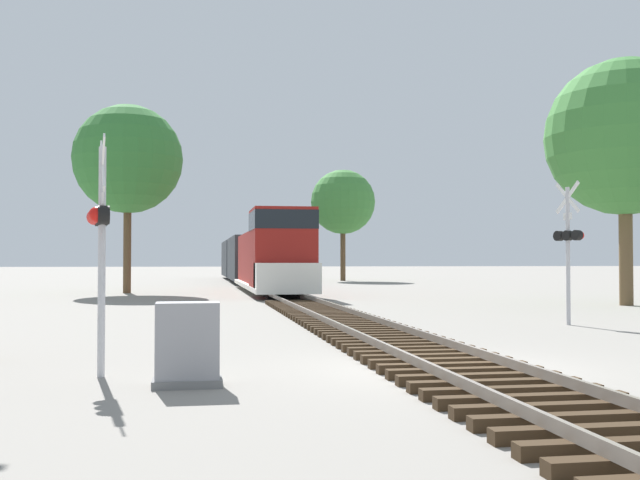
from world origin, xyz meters
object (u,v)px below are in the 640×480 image
Objects in this scene: freight_train at (252,259)px; tree_deep_background at (343,202)px; crossing_signal_near at (100,228)px; crossing_signal_far at (569,240)px; tree_mid_background at (128,159)px; relay_cabinet at (188,345)px; tree_far_right at (625,137)px.

tree_deep_background reaches higher than freight_train.
crossing_signal_near is at bearing -97.50° from freight_train.
crossing_signal_far is 28.15m from tree_mid_background.
crossing_signal_far is at bearing -79.88° from freight_train.
freight_train is 11.20× the size of crossing_signal_far.
tree_mid_background reaches higher than tree_deep_background.
freight_train is at bearing -7.72° from crossing_signal_far.
freight_train is 45.42m from relay_cabinet.
tree_mid_background reaches higher than crossing_signal_near.
freight_train is at bearing 84.45° from relay_cabinet.
freight_train is at bearing 162.32° from crossing_signal_near.
tree_mid_background is (-8.07, -12.75, 5.69)m from freight_train.
crossing_signal_near is 0.36× the size of tree_mid_background.
tree_far_right is 0.96× the size of tree_mid_background.
crossing_signal_near is 3.10× the size of relay_cabinet.
tree_far_right is (19.22, 16.02, 4.60)m from crossing_signal_near.
relay_cabinet is at bearing -83.52° from tree_mid_background.
relay_cabinet is 33.40m from tree_mid_background.
tree_far_right is 26.38m from tree_mid_background.
tree_mid_background is at bearing -126.99° from tree_deep_background.
tree_deep_background reaches higher than crossing_signal_near.
tree_deep_background is (9.00, 9.92, 5.20)m from freight_train.
freight_train is 4.64× the size of tree_deep_background.
tree_deep_background is (17.07, 22.67, -0.50)m from tree_mid_background.
tree_far_right is (6.94, 8.26, 4.55)m from crossing_signal_far.
tree_far_right is at bearing -64.43° from freight_train.
crossing_signal_near is at bearing 104.49° from crossing_signal_far.
crossing_signal_far is at bearing 39.34° from relay_cabinet.
tree_deep_background is (13.39, 55.11, 6.52)m from relay_cabinet.
crossing_signal_far is at bearing -93.13° from tree_deep_background.
crossing_signal_near is at bearing -105.34° from tree_deep_background.
relay_cabinet is (-10.86, -8.90, -1.84)m from crossing_signal_far.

